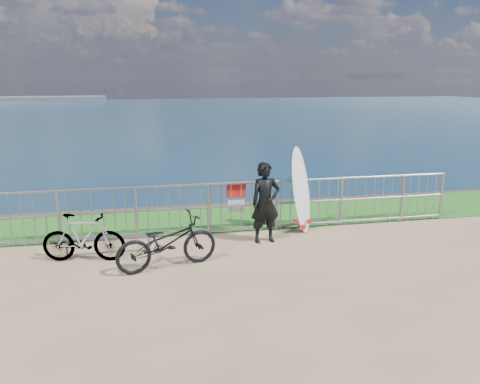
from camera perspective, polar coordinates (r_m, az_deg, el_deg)
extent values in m
plane|color=#1D5E1A|center=(11.19, -2.04, -3.14)|extent=(120.00, 120.00, 0.00)
cube|color=brown|center=(13.22, -2.82, -12.08)|extent=(120.00, 0.30, 5.00)
plane|color=#1A3950|center=(98.22, -10.59, 8.83)|extent=(260.00, 260.00, 0.00)
cylinder|color=gray|center=(9.86, -1.03, 1.08)|extent=(10.00, 0.06, 0.06)
cylinder|color=gray|center=(9.98, -1.02, -1.69)|extent=(10.00, 0.05, 0.05)
cylinder|color=gray|center=(10.13, -1.01, -4.44)|extent=(10.00, 0.05, 0.05)
cylinder|color=gray|center=(10.00, -21.17, -2.96)|extent=(0.06, 0.06, 1.10)
cylinder|color=gray|center=(9.85, -12.55, -2.58)|extent=(0.06, 0.06, 1.10)
cylinder|color=gray|center=(9.92, -3.86, -2.15)|extent=(0.06, 0.06, 1.10)
cylinder|color=gray|center=(10.22, 4.50, -1.68)|extent=(0.06, 0.06, 1.10)
cylinder|color=gray|center=(10.72, 12.24, -1.22)|extent=(0.06, 0.06, 1.10)
cylinder|color=gray|center=(11.40, 19.17, -0.78)|extent=(0.06, 0.06, 1.10)
cylinder|color=gray|center=(11.93, 23.31, -0.52)|extent=(0.06, 0.06, 1.10)
cube|color=red|center=(9.98, -0.46, 0.18)|extent=(0.42, 0.02, 0.30)
cube|color=white|center=(9.98, -0.45, 0.17)|extent=(0.38, 0.01, 0.08)
cube|color=white|center=(10.07, -0.46, -1.70)|extent=(0.36, 0.02, 0.26)
imported|color=black|center=(9.40, 3.12, -1.33)|extent=(0.63, 0.45, 1.64)
ellipsoid|color=white|center=(10.13, 7.45, 0.32)|extent=(0.63, 0.61, 1.86)
cone|color=red|center=(10.15, 6.79, -3.53)|extent=(0.11, 0.20, 0.11)
cone|color=red|center=(10.24, 8.29, -3.42)|extent=(0.11, 0.20, 0.11)
cone|color=red|center=(10.24, 7.52, -4.12)|extent=(0.11, 0.20, 0.11)
imported|color=black|center=(8.30, -8.89, -6.08)|extent=(1.92, 1.08, 0.95)
imported|color=black|center=(8.97, -18.53, -5.29)|extent=(1.56, 0.69, 0.90)
cylinder|color=gray|center=(9.15, -15.78, -5.51)|extent=(1.70, 0.05, 0.05)
cylinder|color=gray|center=(9.29, -20.34, -6.64)|extent=(0.04, 0.04, 0.33)
cylinder|color=gray|center=(9.17, -11.02, -6.28)|extent=(0.04, 0.04, 0.33)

